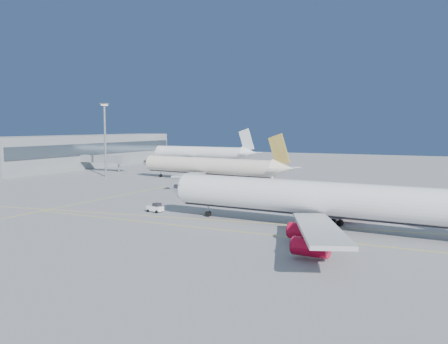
# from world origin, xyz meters

# --- Properties ---
(ground) EXTENTS (500.00, 500.00, 0.00)m
(ground) POSITION_xyz_m (0.00, 0.00, 0.00)
(ground) COLOR slate
(ground) RESTS_ON ground
(terminal) EXTENTS (18.40, 110.00, 15.00)m
(terminal) POSITION_xyz_m (-114.93, 85.00, 7.51)
(terminal) COLOR gray
(terminal) RESTS_ON ground
(jet_bridge) EXTENTS (23.60, 3.60, 6.90)m
(jet_bridge) POSITION_xyz_m (-93.11, 72.00, 5.17)
(jet_bridge) COLOR gray
(jet_bridge) RESTS_ON ground
(taxiway_lines) EXTENTS (118.86, 140.00, 0.02)m
(taxiway_lines) POSITION_xyz_m (-14.71, 6.34, 0.01)
(taxiway_lines) COLOR yellow
(taxiway_lines) RESTS_ON ground
(airliner_virgin) EXTENTS (74.92, 67.14, 18.47)m
(airliner_virgin) POSITION_xyz_m (24.32, -5.06, 5.57)
(airliner_virgin) COLOR white
(airliner_virgin) RESTS_ON ground
(airliner_etihad) EXTENTS (64.99, 59.56, 16.97)m
(airliner_etihad) POSITION_xyz_m (-35.11, 58.68, 5.17)
(airliner_etihad) COLOR beige
(airliner_etihad) RESTS_ON ground
(airliner_third) EXTENTS (67.69, 62.36, 18.16)m
(airliner_third) POSITION_xyz_m (-80.24, 130.00, 5.50)
(airliner_third) COLOR white
(airliner_third) RESTS_ON ground
(pushback_tug) EXTENTS (3.93, 2.69, 2.09)m
(pushback_tug) POSITION_xyz_m (-15.90, -3.51, 0.97)
(pushback_tug) COLOR white
(pushback_tug) RESTS_ON ground
(light_mast) EXTENTS (2.41, 2.41, 27.85)m
(light_mast) POSITION_xyz_m (-77.69, 53.71, 16.44)
(light_mast) COLOR gray
(light_mast) RESTS_ON ground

